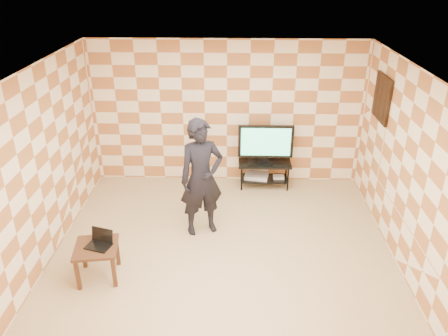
{
  "coord_description": "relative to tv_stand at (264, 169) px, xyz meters",
  "views": [
    {
      "loc": [
        0.16,
        -5.19,
        3.97
      ],
      "look_at": [
        0.0,
        0.6,
        1.15
      ],
      "focal_mm": 35.0,
      "sensor_mm": 36.0,
      "label": 1
    }
  ],
  "objects": [
    {
      "name": "wall_back",
      "position": [
        -0.72,
        0.3,
        0.98
      ],
      "size": [
        5.0,
        0.02,
        2.7
      ],
      "primitive_type": "cube",
      "color": "beige",
      "rests_on": "ground"
    },
    {
      "name": "laptop",
      "position": [
        -2.34,
        -2.65,
        0.18
      ],
      "size": [
        0.38,
        0.33,
        0.21
      ],
      "color": "black",
      "rests_on": "side_table"
    },
    {
      "name": "ceiling",
      "position": [
        -0.72,
        -2.2,
        2.33
      ],
      "size": [
        5.0,
        5.0,
        0.02
      ],
      "primitive_type": "cube",
      "color": "white",
      "rests_on": "wall_back"
    },
    {
      "name": "wall_art",
      "position": [
        1.75,
        -0.65,
        1.58
      ],
      "size": [
        0.04,
        0.72,
        0.72
      ],
      "color": "black",
      "rests_on": "wall_right"
    },
    {
      "name": "dvd_player",
      "position": [
        -0.14,
        0.01,
        -0.16
      ],
      "size": [
        0.48,
        0.38,
        0.07
      ],
      "primitive_type": "cube",
      "rotation": [
        0.0,
        0.0,
        -0.18
      ],
      "color": "#BABABC",
      "rests_on": "tv_stand"
    },
    {
      "name": "wall_front",
      "position": [
        -0.72,
        -4.7,
        0.98
      ],
      "size": [
        5.0,
        0.02,
        2.7
      ],
      "primitive_type": "cube",
      "color": "beige",
      "rests_on": "ground"
    },
    {
      "name": "side_table",
      "position": [
        -2.39,
        -2.68,
        0.05
      ],
      "size": [
        0.63,
        0.63,
        0.5
      ],
      "color": "#3A2215",
      "rests_on": "floor"
    },
    {
      "name": "game_console",
      "position": [
        0.27,
        -0.0,
        -0.17
      ],
      "size": [
        0.21,
        0.15,
        0.05
      ],
      "primitive_type": "cube",
      "rotation": [
        0.0,
        0.0,
        -0.01
      ],
      "color": "silver",
      "rests_on": "tv_stand"
    },
    {
      "name": "wall_left",
      "position": [
        -3.22,
        -2.2,
        0.98
      ],
      "size": [
        0.02,
        5.0,
        2.7
      ],
      "primitive_type": "cube",
      "color": "beige",
      "rests_on": "ground"
    },
    {
      "name": "floor",
      "position": [
        -0.72,
        -2.2,
        -0.37
      ],
      "size": [
        5.0,
        5.0,
        0.0
      ],
      "primitive_type": "plane",
      "color": "tan",
      "rests_on": "ground"
    },
    {
      "name": "tv",
      "position": [
        0.0,
        -0.0,
        0.54
      ],
      "size": [
        1.01,
        0.19,
        0.73
      ],
      "color": "black",
      "rests_on": "tv_stand"
    },
    {
      "name": "person",
      "position": [
        -1.06,
        -1.52,
        0.57
      ],
      "size": [
        0.8,
        0.67,
        1.87
      ],
      "primitive_type": "imported",
      "rotation": [
        0.0,
        0.0,
        0.38
      ],
      "color": "black",
      "rests_on": "floor"
    },
    {
      "name": "tv_stand",
      "position": [
        0.0,
        0.0,
        0.0
      ],
      "size": [
        0.98,
        0.44,
        0.5
      ],
      "color": "black",
      "rests_on": "floor"
    },
    {
      "name": "wall_right",
      "position": [
        1.78,
        -2.2,
        0.98
      ],
      "size": [
        0.02,
        5.0,
        2.7
      ],
      "primitive_type": "cube",
      "color": "beige",
      "rests_on": "ground"
    }
  ]
}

